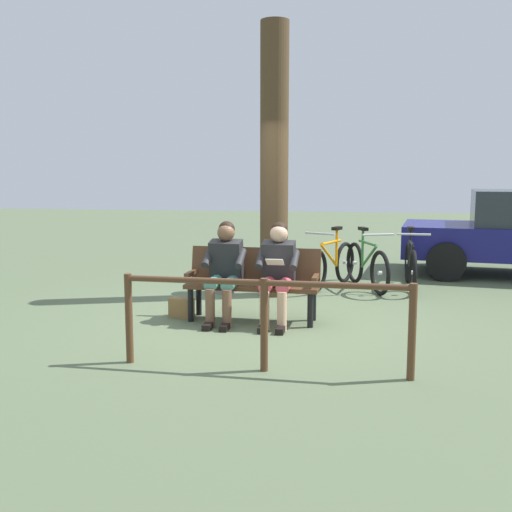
% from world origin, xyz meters
% --- Properties ---
extents(ground_plane, '(40.00, 40.00, 0.00)m').
position_xyz_m(ground_plane, '(0.00, 0.00, 0.00)').
color(ground_plane, '#566647').
extents(bench, '(1.62, 0.55, 0.87)m').
position_xyz_m(bench, '(0.13, -0.05, 0.51)').
color(bench, '#51331E').
rests_on(bench, ground).
extents(person_reading, '(0.50, 0.78, 1.20)m').
position_xyz_m(person_reading, '(-0.18, 0.13, 0.66)').
color(person_reading, '#262628').
rests_on(person_reading, ground).
extents(person_companion, '(0.50, 0.78, 1.20)m').
position_xyz_m(person_companion, '(0.46, 0.10, 0.66)').
color(person_companion, '#262628').
rests_on(person_companion, ground).
extents(handbag, '(0.33, 0.22, 0.24)m').
position_xyz_m(handbag, '(1.03, -0.01, 0.12)').
color(handbag, olive).
rests_on(handbag, ground).
extents(tree_trunk, '(0.40, 0.40, 3.85)m').
position_xyz_m(tree_trunk, '(0.07, -1.55, 1.93)').
color(tree_trunk, '#4C3823').
rests_on(tree_trunk, ground).
extents(litter_bin, '(0.35, 0.35, 0.75)m').
position_xyz_m(litter_bin, '(0.82, -1.62, 0.37)').
color(litter_bin, slate).
rests_on(litter_bin, ground).
extents(bicycle_silver, '(0.48, 1.68, 0.94)m').
position_xyz_m(bicycle_silver, '(-1.95, -2.37, 0.36)').
color(bicycle_silver, black).
rests_on(bicycle_silver, ground).
extents(bicycle_blue, '(0.69, 1.60, 0.94)m').
position_xyz_m(bicycle_blue, '(-1.28, -2.22, 0.36)').
color(bicycle_blue, black).
rests_on(bicycle_blue, ground).
extents(bicycle_green, '(0.76, 1.56, 0.94)m').
position_xyz_m(bicycle_green, '(-0.74, -2.23, 0.36)').
color(bicycle_green, black).
rests_on(bicycle_green, ground).
extents(railing_fence, '(2.64, 0.16, 0.85)m').
position_xyz_m(railing_fence, '(-0.26, 1.83, 0.58)').
color(railing_fence, '#51331E').
rests_on(railing_fence, ground).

